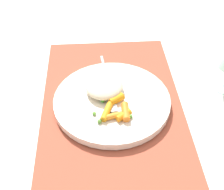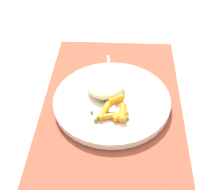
{
  "view_description": "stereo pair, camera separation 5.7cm",
  "coord_description": "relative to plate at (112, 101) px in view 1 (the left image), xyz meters",
  "views": [
    {
      "loc": [
        0.51,
        -0.03,
        0.51
      ],
      "look_at": [
        0.0,
        0.0,
        0.03
      ],
      "focal_mm": 49.36,
      "sensor_mm": 36.0,
      "label": 1
    },
    {
      "loc": [
        0.51,
        0.02,
        0.51
      ],
      "look_at": [
        0.0,
        0.0,
        0.03
      ],
      "focal_mm": 49.36,
      "sensor_mm": 36.0,
      "label": 2
    }
  ],
  "objects": [
    {
      "name": "ground_plane",
      "position": [
        0.0,
        0.0,
        -0.01
      ],
      "size": [
        2.4,
        2.4,
        0.0
      ],
      "primitive_type": "plane",
      "color": "white"
    },
    {
      "name": "carrot_portion",
      "position": [
        0.04,
        0.01,
        0.02
      ],
      "size": [
        0.08,
        0.07,
        0.02
      ],
      "color": "orange",
      "rests_on": "plate"
    },
    {
      "name": "rice_mound",
      "position": [
        -0.03,
        -0.02,
        0.02
      ],
      "size": [
        0.09,
        0.09,
        0.03
      ],
      "primitive_type": "ellipsoid",
      "color": "beige",
      "rests_on": "plate"
    },
    {
      "name": "fork",
      "position": [
        -0.03,
        -0.0,
        0.01
      ],
      "size": [
        0.21,
        0.03,
        0.01
      ],
      "color": "#B9B9B9",
      "rests_on": "plate"
    },
    {
      "name": "plate",
      "position": [
        0.0,
        0.0,
        0.0
      ],
      "size": [
        0.27,
        0.27,
        0.02
      ],
      "primitive_type": "cylinder",
      "color": "silver",
      "rests_on": "placemat"
    },
    {
      "name": "pea_scatter",
      "position": [
        0.04,
        -0.01,
        0.01
      ],
      "size": [
        0.08,
        0.09,
        0.01
      ],
      "color": "#5BA43A",
      "rests_on": "plate"
    },
    {
      "name": "placemat",
      "position": [
        0.0,
        0.0,
        -0.01
      ],
      "size": [
        0.52,
        0.32,
        0.01
      ],
      "primitive_type": "cube",
      "color": "#9E4733",
      "rests_on": "ground_plane"
    }
  ]
}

